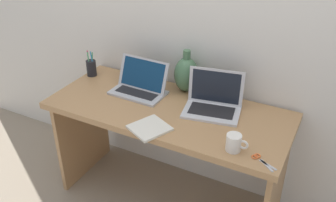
# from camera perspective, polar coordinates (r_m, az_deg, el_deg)

# --- Properties ---
(ground_plane) EXTENTS (6.00, 6.00, 0.00)m
(ground_plane) POSITION_cam_1_polar(r_m,az_deg,el_deg) (2.77, 0.00, -14.65)
(ground_plane) COLOR gray
(back_wall) EXTENTS (4.40, 0.04, 2.40)m
(back_wall) POSITION_cam_1_polar(r_m,az_deg,el_deg) (2.41, 4.03, 11.92)
(back_wall) COLOR silver
(back_wall) RESTS_ON ground
(desk) EXTENTS (1.50, 0.64, 0.76)m
(desk) POSITION_cam_1_polar(r_m,az_deg,el_deg) (2.39, 0.00, -4.45)
(desk) COLOR #AD7F51
(desk) RESTS_ON ground
(laptop_left) EXTENTS (0.36, 0.23, 0.21)m
(laptop_left) POSITION_cam_1_polar(r_m,az_deg,el_deg) (2.46, -4.22, 2.62)
(laptop_left) COLOR #B2B2B7
(laptop_left) RESTS_ON desk
(laptop_right) EXTENTS (0.37, 0.29, 0.24)m
(laptop_right) POSITION_cam_1_polar(r_m,az_deg,el_deg) (2.27, 6.97, 0.16)
(laptop_right) COLOR silver
(laptop_right) RESTS_ON desk
(green_vase) EXTENTS (0.16, 0.16, 0.29)m
(green_vase) POSITION_cam_1_polar(r_m,az_deg,el_deg) (2.45, 2.81, 4.13)
(green_vase) COLOR #47704C
(green_vase) RESTS_ON desk
(notebook_stack) EXTENTS (0.26, 0.26, 0.01)m
(notebook_stack) POSITION_cam_1_polar(r_m,az_deg,el_deg) (2.11, -2.82, -4.12)
(notebook_stack) COLOR silver
(notebook_stack) RESTS_ON desk
(coffee_mug) EXTENTS (0.12, 0.08, 0.09)m
(coffee_mug) POSITION_cam_1_polar(r_m,az_deg,el_deg) (1.95, 10.05, -6.29)
(coffee_mug) COLOR white
(coffee_mug) RESTS_ON desk
(pen_cup) EXTENTS (0.07, 0.07, 0.19)m
(pen_cup) POSITION_cam_1_polar(r_m,az_deg,el_deg) (2.73, -11.62, 5.01)
(pen_cup) COLOR black
(pen_cup) RESTS_ON desk
(scissors) EXTENTS (0.14, 0.11, 0.01)m
(scissors) POSITION_cam_1_polar(r_m,az_deg,el_deg) (1.94, 13.87, -8.65)
(scissors) COLOR #B7B7BC
(scissors) RESTS_ON desk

